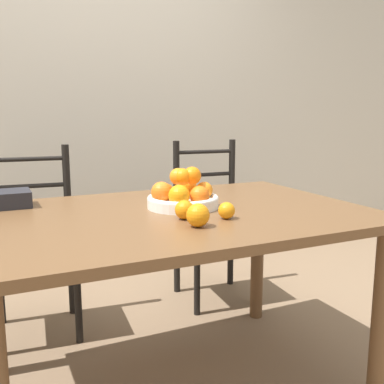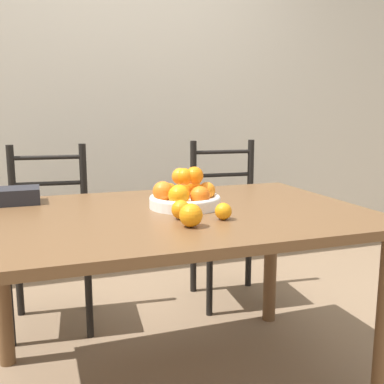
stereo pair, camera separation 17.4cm
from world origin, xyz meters
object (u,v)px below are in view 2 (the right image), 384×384
at_px(chair_left, 50,240).
at_px(orange_loose_0, 191,215).
at_px(chair_right, 229,224).
at_px(fruit_bowl, 185,195).
at_px(orange_loose_1, 181,210).
at_px(orange_loose_2, 223,211).
at_px(book_stack, 15,196).

bearing_deg(chair_left, orange_loose_0, -62.02).
bearing_deg(chair_right, fruit_bowl, -120.90).
distance_m(orange_loose_1, orange_loose_2, 0.15).
height_order(orange_loose_2, chair_right, chair_right).
xyz_separation_m(chair_left, chair_right, (1.05, 0.00, 0.00)).
relative_size(orange_loose_1, chair_left, 0.07).
bearing_deg(chair_left, chair_right, 5.21).
xyz_separation_m(orange_loose_2, chair_left, (-0.59, 0.99, -0.33)).
distance_m(fruit_bowl, orange_loose_1, 0.20).
xyz_separation_m(chair_right, book_stack, (-1.19, -0.43, 0.33)).
height_order(orange_loose_1, chair_left, chair_left).
relative_size(fruit_bowl, orange_loose_2, 4.70).
bearing_deg(fruit_bowl, chair_left, 125.05).
xyz_separation_m(orange_loose_0, orange_loose_2, (0.15, 0.06, -0.01)).
distance_m(orange_loose_0, orange_loose_1, 0.12).
bearing_deg(chair_right, book_stack, -155.69).
bearing_deg(chair_left, orange_loose_1, -59.29).
relative_size(orange_loose_0, book_stack, 0.40).
bearing_deg(chair_right, orange_loose_0, -115.61).
distance_m(fruit_bowl, orange_loose_0, 0.32).
distance_m(chair_left, book_stack, 0.56).
relative_size(orange_loose_2, chair_left, 0.06).
bearing_deg(chair_left, book_stack, -102.99).
distance_m(orange_loose_1, chair_right, 1.16).
relative_size(orange_loose_0, orange_loose_2, 1.30).
height_order(chair_left, book_stack, chair_left).
xyz_separation_m(orange_loose_0, book_stack, (-0.58, 0.62, -0.01)).
bearing_deg(orange_loose_1, fruit_bowl, 67.39).
xyz_separation_m(fruit_bowl, book_stack, (-0.66, 0.32, -0.02)).
relative_size(fruit_bowl, chair_right, 0.30).
relative_size(chair_left, book_stack, 4.77).
distance_m(fruit_bowl, chair_right, 0.98).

